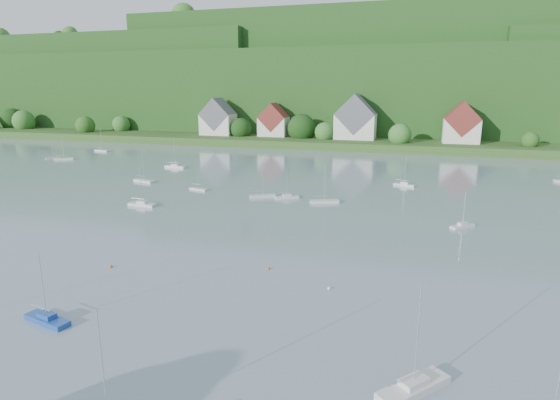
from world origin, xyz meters
name	(u,v)px	position (x,y,z in m)	size (l,w,h in m)	color
far_shore_strip	(347,139)	(0.00, 200.00, 1.50)	(600.00, 60.00, 3.00)	#2B4F1D
forested_ridge	(368,88)	(0.39, 268.57, 22.89)	(620.00, 181.22, 69.89)	#143D13
village_building_0	(218,120)	(-55.00, 187.00, 9.51)	(14.00, 10.40, 16.00)	beige
village_building_1	(274,122)	(-30.00, 189.00, 8.75)	(12.00, 9.36, 14.00)	beige
village_building_2	(356,121)	(5.00, 188.00, 10.27)	(16.00, 11.44, 18.00)	beige
village_building_3	(462,126)	(45.00, 186.00, 9.43)	(13.00, 10.40, 15.50)	beige
near_sailboat_1	(47,319)	(-4.66, 33.22, 0.42)	(5.72, 2.70, 7.44)	#1E4498
near_sailboat_3	(414,387)	(31.47, 32.65, 0.46)	(5.78, 6.30, 9.04)	silver
mooring_buoy_2	(268,269)	(12.55, 53.31, 0.00)	(0.42, 0.42, 0.42)	#CA520A
mooring_buoy_3	(111,267)	(-7.82, 47.78, 0.00)	(0.43, 0.43, 0.43)	#CA520A
mooring_buoy_4	(329,289)	(21.42, 49.52, 0.00)	(0.40, 0.40, 0.40)	silver
far_sailboat_cluster	(309,180)	(3.95, 112.40, 0.37)	(200.68, 69.12, 8.71)	silver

